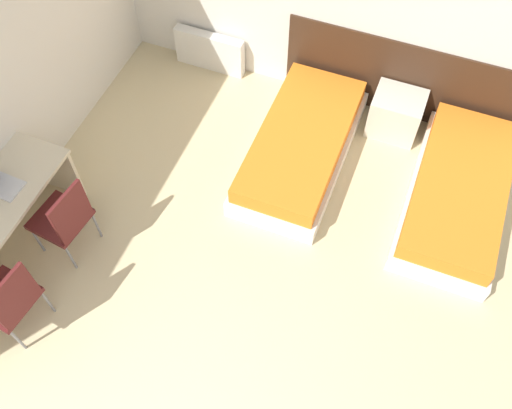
% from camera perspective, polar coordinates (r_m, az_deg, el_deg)
% --- Properties ---
extents(headboard_panel, '(2.60, 0.03, 0.95)m').
position_cam_1_polar(headboard_panel, '(6.25, 14.79, 11.76)').
color(headboard_panel, '#382316').
rests_on(headboard_panel, ground_plane).
extents(bed_near_window, '(0.90, 1.91, 0.40)m').
position_cam_1_polar(bed_near_window, '(5.86, 4.50, 5.85)').
color(bed_near_window, silver).
rests_on(bed_near_window, ground_plane).
extents(bed_near_door, '(0.90, 1.91, 0.40)m').
position_cam_1_polar(bed_near_door, '(5.82, 19.52, 1.06)').
color(bed_near_door, silver).
rests_on(bed_near_door, ground_plane).
extents(nightstand, '(0.52, 0.43, 0.48)m').
position_cam_1_polar(nightstand, '(6.23, 13.82, 8.80)').
color(nightstand, beige).
rests_on(nightstand, ground_plane).
extents(radiator, '(0.82, 0.12, 0.47)m').
position_cam_1_polar(radiator, '(6.77, -4.64, 15.03)').
color(radiator, silver).
rests_on(radiator, ground_plane).
extents(chair_near_laptop, '(0.49, 0.49, 0.93)m').
position_cam_1_polar(chair_near_laptop, '(5.24, -18.64, -1.24)').
color(chair_near_laptop, '#511919').
rests_on(chair_near_laptop, ground_plane).
extents(chair_near_notebook, '(0.49, 0.49, 0.93)m').
position_cam_1_polar(chair_near_notebook, '(5.01, -23.49, -8.63)').
color(chair_near_notebook, '#511919').
rests_on(chair_near_notebook, ground_plane).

